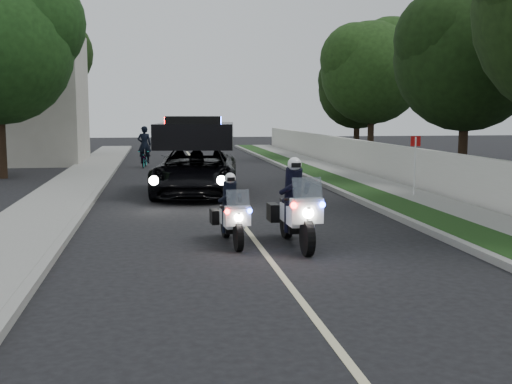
% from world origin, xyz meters
% --- Properties ---
extents(ground, '(120.00, 120.00, 0.00)m').
position_xyz_m(ground, '(0.00, 0.00, 0.00)').
color(ground, black).
rests_on(ground, ground).
extents(curb_right, '(0.20, 60.00, 0.15)m').
position_xyz_m(curb_right, '(4.10, 10.00, 0.07)').
color(curb_right, gray).
rests_on(curb_right, ground).
extents(grass_verge, '(1.20, 60.00, 0.16)m').
position_xyz_m(grass_verge, '(4.80, 10.00, 0.08)').
color(grass_verge, '#193814').
rests_on(grass_verge, ground).
extents(sidewalk_right, '(1.40, 60.00, 0.16)m').
position_xyz_m(sidewalk_right, '(6.10, 10.00, 0.08)').
color(sidewalk_right, gray).
rests_on(sidewalk_right, ground).
extents(property_wall, '(0.22, 60.00, 1.50)m').
position_xyz_m(property_wall, '(7.10, 10.00, 0.75)').
color(property_wall, beige).
rests_on(property_wall, ground).
extents(curb_left, '(0.20, 60.00, 0.15)m').
position_xyz_m(curb_left, '(-4.10, 10.00, 0.07)').
color(curb_left, gray).
rests_on(curb_left, ground).
extents(sidewalk_left, '(2.00, 60.00, 0.16)m').
position_xyz_m(sidewalk_left, '(-5.20, 10.00, 0.08)').
color(sidewalk_left, gray).
rests_on(sidewalk_left, ground).
extents(building_far, '(8.00, 6.00, 7.00)m').
position_xyz_m(building_far, '(-10.00, 26.00, 3.50)').
color(building_far, '#A8A396').
rests_on(building_far, ground).
extents(lane_marking, '(0.12, 50.00, 0.01)m').
position_xyz_m(lane_marking, '(0.00, 10.00, 0.00)').
color(lane_marking, '#BFB78C').
rests_on(lane_marking, ground).
extents(police_moto_left, '(0.74, 1.82, 1.51)m').
position_xyz_m(police_moto_left, '(-0.54, 3.40, 0.00)').
color(police_moto_left, silver).
rests_on(police_moto_left, ground).
extents(police_moto_right, '(0.82, 2.21, 1.86)m').
position_xyz_m(police_moto_right, '(0.76, 2.96, 0.00)').
color(police_moto_right, white).
rests_on(police_moto_right, ground).
extents(police_suv, '(3.41, 6.13, 2.84)m').
position_xyz_m(police_suv, '(-0.79, 11.58, 0.00)').
color(police_suv, black).
rests_on(police_suv, ground).
extents(bicycle, '(0.70, 1.64, 0.84)m').
position_xyz_m(bicycle, '(-2.70, 22.55, 0.00)').
color(bicycle, black).
rests_on(bicycle, ground).
extents(cyclist, '(0.69, 0.47, 1.87)m').
position_xyz_m(cyclist, '(-2.70, 22.55, 0.00)').
color(cyclist, black).
rests_on(cyclist, ground).
extents(sign_post, '(0.34, 0.34, 2.10)m').
position_xyz_m(sign_post, '(6.00, 9.22, 0.00)').
color(sign_post, red).
rests_on(sign_post, ground).
extents(tree_right_c, '(7.31, 7.31, 9.34)m').
position_xyz_m(tree_right_c, '(9.88, 13.70, 0.00)').
color(tree_right_c, black).
rests_on(tree_right_c, ground).
extents(tree_right_d, '(7.36, 7.36, 9.66)m').
position_xyz_m(tree_right_d, '(10.04, 25.15, 0.00)').
color(tree_right_d, '#214216').
rests_on(tree_right_d, ground).
extents(tree_right_e, '(6.18, 6.18, 7.98)m').
position_xyz_m(tree_right_e, '(10.19, 28.22, 0.00)').
color(tree_right_e, black).
rests_on(tree_right_e, ground).
extents(tree_left_near, '(8.24, 8.24, 10.39)m').
position_xyz_m(tree_left_near, '(-8.49, 18.07, 0.00)').
color(tree_left_near, '#1A3F15').
rests_on(tree_left_near, ground).
extents(tree_left_far, '(6.97, 6.97, 10.19)m').
position_xyz_m(tree_left_far, '(-9.34, 30.82, 0.00)').
color(tree_left_far, '#1A320F').
rests_on(tree_left_far, ground).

